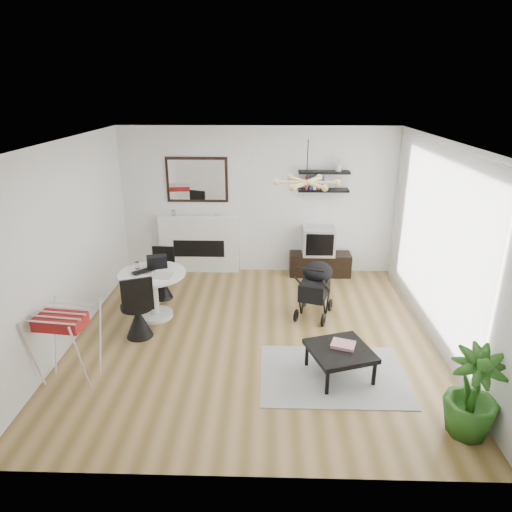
{
  "coord_description": "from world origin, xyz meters",
  "views": [
    {
      "loc": [
        0.21,
        -5.68,
        3.34
      ],
      "look_at": [
        0.03,
        0.4,
        1.07
      ],
      "focal_mm": 32.0,
      "sensor_mm": 36.0,
      "label": 1
    }
  ],
  "objects_px": {
    "fireplace": "(199,237)",
    "drying_rack": "(67,345)",
    "potted_plant": "(473,393)",
    "tv_console": "(320,264)",
    "dining_table": "(153,288)",
    "stroller": "(315,290)",
    "coffee_table": "(340,352)",
    "crt_tv": "(318,241)"
  },
  "relations": [
    {
      "from": "fireplace",
      "to": "drying_rack",
      "type": "bearing_deg",
      "value": -106.35
    },
    {
      "from": "drying_rack",
      "to": "potted_plant",
      "type": "relative_size",
      "value": 0.97
    },
    {
      "from": "tv_console",
      "to": "dining_table",
      "type": "distance_m",
      "value": 3.23
    },
    {
      "from": "tv_console",
      "to": "stroller",
      "type": "bearing_deg",
      "value": -98.69
    },
    {
      "from": "potted_plant",
      "to": "dining_table",
      "type": "bearing_deg",
      "value": 147.49
    },
    {
      "from": "tv_console",
      "to": "drying_rack",
      "type": "bearing_deg",
      "value": -134.13
    },
    {
      "from": "dining_table",
      "to": "stroller",
      "type": "bearing_deg",
      "value": 3.8
    },
    {
      "from": "coffee_table",
      "to": "potted_plant",
      "type": "bearing_deg",
      "value": -39.38
    },
    {
      "from": "stroller",
      "to": "dining_table",
      "type": "bearing_deg",
      "value": -158.0
    },
    {
      "from": "stroller",
      "to": "crt_tv",
      "type": "bearing_deg",
      "value": 101.19
    },
    {
      "from": "stroller",
      "to": "coffee_table",
      "type": "bearing_deg",
      "value": -66.29
    },
    {
      "from": "crt_tv",
      "to": "stroller",
      "type": "distance_m",
      "value": 1.62
    },
    {
      "from": "drying_rack",
      "to": "potted_plant",
      "type": "distance_m",
      "value": 4.45
    },
    {
      "from": "coffee_table",
      "to": "potted_plant",
      "type": "xyz_separation_m",
      "value": [
        1.17,
        -0.96,
        0.15
      ]
    },
    {
      "from": "coffee_table",
      "to": "crt_tv",
      "type": "bearing_deg",
      "value": 89.3
    },
    {
      "from": "potted_plant",
      "to": "tv_console",
      "type": "bearing_deg",
      "value": 104.54
    },
    {
      "from": "dining_table",
      "to": "coffee_table",
      "type": "distance_m",
      "value": 2.99
    },
    {
      "from": "fireplace",
      "to": "potted_plant",
      "type": "xyz_separation_m",
      "value": [
        3.35,
        -4.29,
        -0.2
      ]
    },
    {
      "from": "fireplace",
      "to": "dining_table",
      "type": "bearing_deg",
      "value": -102.85
    },
    {
      "from": "drying_rack",
      "to": "tv_console",
      "type": "bearing_deg",
      "value": 53.19
    },
    {
      "from": "potted_plant",
      "to": "crt_tv",
      "type": "bearing_deg",
      "value": 105.17
    },
    {
      "from": "tv_console",
      "to": "crt_tv",
      "type": "bearing_deg",
      "value": -176.06
    },
    {
      "from": "drying_rack",
      "to": "stroller",
      "type": "relative_size",
      "value": 1.02
    },
    {
      "from": "crt_tv",
      "to": "dining_table",
      "type": "bearing_deg",
      "value": -146.63
    },
    {
      "from": "crt_tv",
      "to": "potted_plant",
      "type": "distance_m",
      "value": 4.31
    },
    {
      "from": "drying_rack",
      "to": "potted_plant",
      "type": "height_order",
      "value": "potted_plant"
    },
    {
      "from": "tv_console",
      "to": "coffee_table",
      "type": "height_order",
      "value": "tv_console"
    },
    {
      "from": "fireplace",
      "to": "potted_plant",
      "type": "distance_m",
      "value": 5.45
    },
    {
      "from": "tv_console",
      "to": "coffee_table",
      "type": "distance_m",
      "value": 3.21
    },
    {
      "from": "drying_rack",
      "to": "potted_plant",
      "type": "xyz_separation_m",
      "value": [
        4.39,
        -0.74,
        -0.01
      ]
    },
    {
      "from": "dining_table",
      "to": "fireplace",
      "type": "bearing_deg",
      "value": 77.15
    },
    {
      "from": "crt_tv",
      "to": "dining_table",
      "type": "xyz_separation_m",
      "value": [
        -2.65,
        -1.75,
        -0.19
      ]
    },
    {
      "from": "fireplace",
      "to": "tv_console",
      "type": "xyz_separation_m",
      "value": [
        2.27,
        -0.13,
        -0.47
      ]
    },
    {
      "from": "drying_rack",
      "to": "stroller",
      "type": "distance_m",
      "value": 3.57
    },
    {
      "from": "tv_console",
      "to": "dining_table",
      "type": "relative_size",
      "value": 1.13
    },
    {
      "from": "dining_table",
      "to": "coffee_table",
      "type": "xyz_separation_m",
      "value": [
        2.61,
        -1.45,
        -0.15
      ]
    },
    {
      "from": "crt_tv",
      "to": "drying_rack",
      "type": "distance_m",
      "value": 4.72
    },
    {
      "from": "drying_rack",
      "to": "dining_table",
      "type": "bearing_deg",
      "value": 77.15
    },
    {
      "from": "stroller",
      "to": "coffee_table",
      "type": "height_order",
      "value": "stroller"
    },
    {
      "from": "crt_tv",
      "to": "coffee_table",
      "type": "xyz_separation_m",
      "value": [
        -0.04,
        -3.2,
        -0.34
      ]
    },
    {
      "from": "drying_rack",
      "to": "stroller",
      "type": "xyz_separation_m",
      "value": [
        3.07,
        1.83,
        -0.1
      ]
    },
    {
      "from": "drying_rack",
      "to": "coffee_table",
      "type": "height_order",
      "value": "drying_rack"
    }
  ]
}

